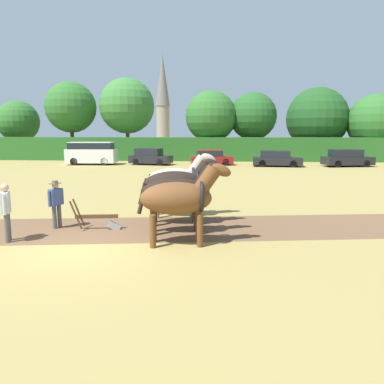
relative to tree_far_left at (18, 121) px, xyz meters
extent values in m
plane|color=#998447|center=(21.02, -35.45, -4.43)|extent=(240.00, 240.00, 0.00)
cube|color=brown|center=(18.94, -33.51, -4.43)|extent=(30.64, 7.48, 0.01)
cube|color=#286023|center=(21.02, -3.81, -3.14)|extent=(58.02, 1.46, 2.58)
cylinder|color=brown|center=(0.00, 0.00, -2.91)|extent=(0.44, 0.44, 3.05)
sphere|color=#2D6628|center=(0.00, 0.00, 0.01)|extent=(5.08, 5.08, 5.08)
cylinder|color=#4C3823|center=(7.18, -1.00, -2.23)|extent=(0.44, 0.44, 4.41)
sphere|color=#2D6628|center=(7.18, -1.00, 1.63)|extent=(5.99, 5.99, 5.99)
cylinder|color=brown|center=(13.90, -0.70, -2.22)|extent=(0.44, 0.44, 4.42)
sphere|color=#387533|center=(13.90, -0.70, 1.77)|extent=(6.50, 6.50, 6.50)
cylinder|color=brown|center=(23.87, -1.36, -2.78)|extent=(0.44, 0.44, 3.31)
sphere|color=#2D6628|center=(23.87, -1.36, 0.50)|extent=(5.89, 5.89, 5.89)
cylinder|color=#423323|center=(28.75, -0.57, -2.70)|extent=(0.44, 0.44, 3.46)
sphere|color=#235623|center=(28.75, -0.57, 0.54)|extent=(5.48, 5.48, 5.48)
cylinder|color=#4C3823|center=(36.37, 0.67, -3.07)|extent=(0.44, 0.44, 2.72)
sphere|color=#1E4C1E|center=(36.37, 0.67, 0.28)|extent=(7.25, 7.25, 7.25)
cylinder|color=#4C3823|center=(42.39, -1.05, -3.15)|extent=(0.44, 0.44, 2.56)
sphere|color=#2D6628|center=(42.39, -1.05, -0.16)|extent=(6.24, 6.24, 6.24)
cylinder|color=gray|center=(13.74, 28.46, -0.41)|extent=(2.50, 2.50, 8.05)
cone|color=slate|center=(13.74, 28.46, 8.54)|extent=(2.75, 2.75, 9.84)
ellipsoid|color=brown|center=(23.72, -34.74, -3.05)|extent=(2.19, 1.27, 0.94)
cylinder|color=brown|center=(24.35, -34.37, -3.95)|extent=(0.18, 0.18, 0.96)
cylinder|color=brown|center=(24.43, -34.92, -3.95)|extent=(0.18, 0.18, 0.96)
cylinder|color=brown|center=(23.02, -34.56, -3.95)|extent=(0.18, 0.18, 0.96)
cylinder|color=brown|center=(23.09, -35.10, -3.95)|extent=(0.18, 0.18, 0.96)
cylinder|color=brown|center=(24.59, -34.62, -2.54)|extent=(0.89, 0.56, 0.92)
ellipsoid|color=brown|center=(25.01, -34.56, -2.24)|extent=(0.71, 0.35, 0.54)
cube|color=black|center=(24.78, -34.59, -2.34)|extent=(0.43, 0.14, 0.57)
cylinder|color=black|center=(22.74, -34.87, -3.15)|extent=(0.31, 0.16, 0.71)
torus|color=black|center=(24.44, -34.64, -2.98)|extent=(0.24, 0.96, 0.96)
ellipsoid|color=black|center=(23.55, -33.51, -3.04)|extent=(2.31, 1.15, 0.81)
cylinder|color=black|center=(24.23, -33.18, -3.92)|extent=(0.18, 0.18, 1.03)
cylinder|color=black|center=(24.30, -33.64, -3.92)|extent=(0.18, 0.18, 1.03)
cylinder|color=black|center=(22.81, -33.37, -3.92)|extent=(0.18, 0.18, 1.03)
cylinder|color=black|center=(22.87, -33.84, -3.92)|extent=(0.18, 0.18, 1.03)
cylinder|color=black|center=(24.49, -33.38, -2.59)|extent=(0.78, 0.48, 0.81)
ellipsoid|color=black|center=(24.86, -33.33, -2.32)|extent=(0.71, 0.35, 0.54)
cube|color=black|center=(24.65, -33.36, -2.42)|extent=(0.39, 0.13, 0.51)
cylinder|color=black|center=(22.51, -33.65, -3.12)|extent=(0.31, 0.16, 0.71)
torus|color=black|center=(24.32, -33.40, -2.97)|extent=(0.22, 0.84, 0.84)
ellipsoid|color=black|center=(23.38, -32.28, -3.02)|extent=(2.38, 1.33, 0.98)
cylinder|color=black|center=(24.07, -31.90, -3.94)|extent=(0.18, 0.18, 0.97)
cylinder|color=black|center=(24.15, -32.46, -3.94)|extent=(0.18, 0.18, 0.97)
cylinder|color=black|center=(22.62, -32.10, -3.94)|extent=(0.18, 0.18, 0.97)
cylinder|color=black|center=(22.69, -32.66, -3.94)|extent=(0.18, 0.18, 0.97)
cylinder|color=black|center=(24.34, -32.15, -2.55)|extent=(0.84, 0.57, 0.84)
ellipsoid|color=black|center=(24.70, -32.10, -2.29)|extent=(0.71, 0.35, 0.54)
cube|color=black|center=(24.50, -32.13, -2.34)|extent=(0.38, 0.13, 0.50)
cylinder|color=black|center=(22.32, -32.43, -3.12)|extent=(0.31, 0.16, 0.71)
torus|color=black|center=(24.17, -32.17, -2.94)|extent=(0.24, 0.99, 0.99)
ellipsoid|color=#B2A38E|center=(23.22, -31.05, -3.02)|extent=(2.19, 1.29, 0.96)
cylinder|color=#B2A38E|center=(23.85, -30.69, -3.94)|extent=(0.18, 0.18, 0.98)
cylinder|color=#B2A38E|center=(23.92, -31.24, -3.94)|extent=(0.18, 0.18, 0.98)
cylinder|color=#B2A38E|center=(22.51, -30.87, -3.94)|extent=(0.18, 0.18, 0.98)
cylinder|color=#B2A38E|center=(22.59, -31.42, -3.94)|extent=(0.18, 0.18, 0.98)
cylinder|color=#B2A38E|center=(24.09, -30.93, -2.49)|extent=(0.92, 0.57, 0.96)
ellipsoid|color=#B2A38E|center=(24.53, -30.87, -2.18)|extent=(0.71, 0.35, 0.54)
cube|color=black|center=(24.28, -30.91, -2.29)|extent=(0.45, 0.14, 0.59)
cylinder|color=black|center=(22.24, -31.19, -3.12)|extent=(0.31, 0.16, 0.71)
torus|color=black|center=(23.94, -30.95, -2.95)|extent=(0.24, 0.98, 0.97)
cube|color=#4C331E|center=(20.84, -33.25, -3.98)|extent=(1.42, 0.29, 0.12)
cube|color=#939399|center=(21.41, -33.18, -4.33)|extent=(0.50, 0.26, 0.39)
cylinder|color=#4C331E|center=(20.18, -33.14, -3.88)|extent=(0.40, 0.11, 0.96)
cylinder|color=#4C331E|center=(20.24, -33.54, -3.88)|extent=(0.40, 0.11, 0.96)
cylinder|color=#4C4C4C|center=(19.46, -33.06, -4.03)|extent=(0.14, 0.14, 0.80)
cylinder|color=#4C4C4C|center=(19.38, -33.26, -4.03)|extent=(0.14, 0.14, 0.80)
cube|color=#3D5184|center=(19.42, -33.16, -3.35)|extent=(0.38, 0.51, 0.57)
sphere|color=tan|center=(19.42, -33.16, -2.95)|extent=(0.22, 0.22, 0.22)
cylinder|color=#3D5184|center=(19.54, -32.91, -3.37)|extent=(0.09, 0.09, 0.53)
cylinder|color=#3D5184|center=(19.31, -33.41, -3.37)|extent=(0.09, 0.09, 0.53)
cylinder|color=#665B4C|center=(19.42, -33.16, -2.89)|extent=(0.41, 0.41, 0.02)
cylinder|color=#665B4C|center=(19.42, -33.16, -2.84)|extent=(0.21, 0.21, 0.10)
cylinder|color=#38332D|center=(23.30, -28.97, -4.04)|extent=(0.14, 0.14, 0.78)
cylinder|color=#38332D|center=(23.43, -29.13, -4.04)|extent=(0.14, 0.14, 0.78)
cube|color=#B7B7BC|center=(23.37, -29.05, -3.37)|extent=(0.44, 0.48, 0.55)
sphere|color=tan|center=(23.37, -29.05, -2.99)|extent=(0.21, 0.21, 0.21)
cylinder|color=#B7B7BC|center=(23.19, -28.84, -3.40)|extent=(0.09, 0.09, 0.52)
cylinder|color=#B7B7BC|center=(23.54, -29.26, -3.40)|extent=(0.09, 0.09, 0.52)
cylinder|color=#42382D|center=(23.37, -29.05, -2.92)|extent=(0.40, 0.40, 0.02)
cylinder|color=#42382D|center=(23.37, -29.05, -2.87)|extent=(0.20, 0.20, 0.10)
cylinder|color=#4C4C4C|center=(18.59, -34.71, -3.99)|extent=(0.14, 0.14, 0.89)
cylinder|color=#4C4C4C|center=(18.68, -34.92, -3.99)|extent=(0.14, 0.14, 0.89)
cube|color=#B7B7BC|center=(18.63, -34.81, -3.23)|extent=(0.38, 0.55, 0.63)
sphere|color=tan|center=(18.63, -34.81, -2.79)|extent=(0.24, 0.24, 0.24)
cylinder|color=#B7B7BC|center=(18.52, -34.53, -3.25)|extent=(0.09, 0.09, 0.59)
cylinder|color=#B7B7BC|center=(18.75, -35.09, -3.25)|extent=(0.09, 0.09, 0.59)
cube|color=silver|center=(12.35, -9.24, -3.57)|extent=(4.84, 2.19, 1.33)
cube|color=black|center=(12.35, -9.24, -2.59)|extent=(4.26, 1.97, 0.62)
cube|color=silver|center=(12.35, -9.24, -2.25)|extent=(4.26, 1.97, 0.06)
cylinder|color=black|center=(13.78, -8.30, -4.07)|extent=(0.74, 0.25, 0.73)
cylinder|color=black|center=(13.86, -10.04, -4.07)|extent=(0.74, 0.25, 0.73)
cylinder|color=black|center=(10.84, -8.44, -4.07)|extent=(0.74, 0.25, 0.73)
cylinder|color=black|center=(10.92, -10.18, -4.07)|extent=(0.74, 0.25, 0.73)
cube|color=black|center=(18.18, -8.91, -3.89)|extent=(4.30, 2.54, 0.74)
cube|color=black|center=(17.99, -8.87, -3.21)|extent=(2.69, 2.05, 0.63)
cube|color=black|center=(17.99, -8.87, -2.86)|extent=(2.69, 2.05, 0.06)
cylinder|color=black|center=(19.56, -8.40, -4.12)|extent=(0.66, 0.34, 0.63)
cylinder|color=black|center=(19.25, -9.92, -4.12)|extent=(0.66, 0.34, 0.63)
cylinder|color=black|center=(17.12, -7.90, -4.12)|extent=(0.66, 0.34, 0.63)
cylinder|color=black|center=(16.80, -9.42, -4.12)|extent=(0.66, 0.34, 0.63)
cube|color=maroon|center=(24.15, -8.85, -3.91)|extent=(4.24, 2.44, 0.68)
cube|color=black|center=(23.95, -8.88, -3.30)|extent=(2.63, 2.00, 0.55)
cube|color=maroon|center=(23.95, -8.88, -2.99)|extent=(2.63, 2.00, 0.06)
cylinder|color=black|center=(25.24, -7.86, -4.10)|extent=(0.69, 0.32, 0.67)
cylinder|color=black|center=(25.50, -9.44, -4.10)|extent=(0.69, 0.32, 0.67)
cylinder|color=black|center=(22.80, -8.26, -4.10)|extent=(0.69, 0.32, 0.67)
cylinder|color=black|center=(23.05, -9.84, -4.10)|extent=(0.69, 0.32, 0.67)
cube|color=black|center=(30.30, -9.84, -3.91)|extent=(4.60, 2.19, 0.68)
cube|color=black|center=(30.08, -9.82, -3.30)|extent=(2.80, 1.87, 0.55)
cube|color=black|center=(30.08, -9.82, -2.99)|extent=(2.80, 1.87, 0.06)
cylinder|color=black|center=(31.74, -9.14, -4.10)|extent=(0.68, 0.27, 0.66)
cylinder|color=black|center=(31.62, -10.76, -4.10)|extent=(0.68, 0.27, 0.66)
cylinder|color=black|center=(28.98, -8.92, -4.10)|extent=(0.68, 0.27, 0.66)
cylinder|color=black|center=(28.86, -10.54, -4.10)|extent=(0.68, 0.27, 0.66)
cube|color=black|center=(36.84, -9.43, -3.89)|extent=(4.75, 2.65, 0.73)
cube|color=black|center=(36.62, -9.47, -3.21)|extent=(2.96, 2.13, 0.62)
cube|color=black|center=(36.62, -9.47, -2.87)|extent=(2.96, 2.13, 0.06)
cylinder|color=black|center=(38.04, -8.37, -4.11)|extent=(0.67, 0.34, 0.64)
cylinder|color=black|center=(38.35, -9.94, -4.11)|extent=(0.67, 0.34, 0.64)
cylinder|color=black|center=(35.32, -8.91, -4.11)|extent=(0.67, 0.34, 0.64)
cylinder|color=black|center=(35.63, -10.48, -4.11)|extent=(0.67, 0.34, 0.64)
camera|label=1|loc=(24.97, -45.27, -1.13)|focal=35.00mm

